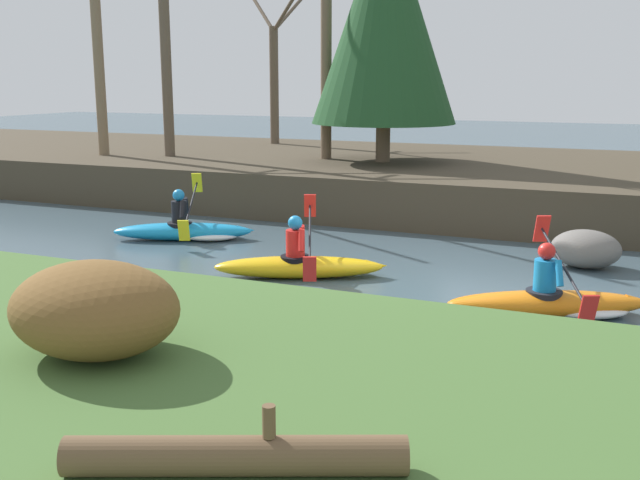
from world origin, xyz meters
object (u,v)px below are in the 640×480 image
(kayaker_middle, at_px, (300,264))
(driftwood_log, at_px, (236,455))
(kayaker_lead, at_px, (556,301))
(kayaker_trailing, at_px, (189,230))
(boulder_midstream, at_px, (586,249))

(kayaker_middle, bearing_deg, driftwood_log, -91.92)
(kayaker_lead, bearing_deg, kayaker_trailing, 138.82)
(kayaker_lead, distance_m, driftwood_log, 6.67)
(kayaker_lead, height_order, boulder_midstream, kayaker_lead)
(kayaker_lead, relative_size, kayaker_middle, 1.00)
(boulder_midstream, distance_m, driftwood_log, 9.53)
(kayaker_trailing, bearing_deg, kayaker_lead, -41.03)
(driftwood_log, bearing_deg, kayaker_middle, 88.33)
(kayaker_lead, height_order, driftwood_log, driftwood_log)
(kayaker_trailing, relative_size, boulder_midstream, 2.37)
(kayaker_lead, distance_m, boulder_midstream, 2.90)
(kayaker_middle, relative_size, kayaker_trailing, 1.00)
(kayaker_trailing, bearing_deg, kayaker_middle, -52.42)
(kayaker_middle, xyz_separation_m, kayaker_trailing, (-3.18, 1.71, -0.02))
(kayaker_trailing, xyz_separation_m, boulder_midstream, (7.33, 0.72, 0.12))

